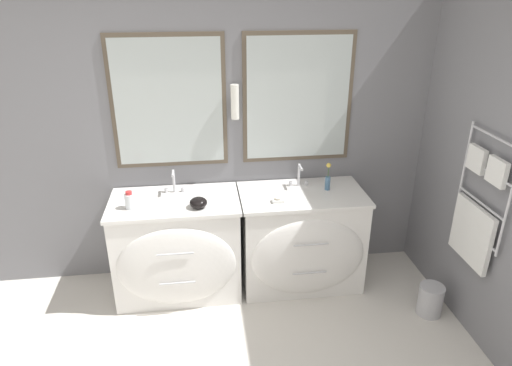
{
  "coord_description": "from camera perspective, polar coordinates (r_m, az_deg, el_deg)",
  "views": [
    {
      "loc": [
        0.02,
        -1.64,
        2.5
      ],
      "look_at": [
        0.43,
        1.45,
        1.12
      ],
      "focal_mm": 32.0,
      "sensor_mm": 36.0,
      "label": 1
    }
  ],
  "objects": [
    {
      "name": "faucet_right",
      "position": [
        3.94,
        5.41,
        0.93
      ],
      "size": [
        0.17,
        0.12,
        0.2
      ],
      "color": "silver",
      "rests_on": "vanity_right"
    },
    {
      "name": "waste_bin",
      "position": [
        4.07,
        20.97,
        -13.41
      ],
      "size": [
        0.2,
        0.2,
        0.26
      ],
      "color": "#B7B7BC",
      "rests_on": "ground_plane"
    },
    {
      "name": "vanity_right",
      "position": [
        4.02,
        5.7,
        -7.06
      ],
      "size": [
        1.06,
        0.68,
        0.87
      ],
      "color": "white",
      "rests_on": "ground_plane"
    },
    {
      "name": "vanity_left",
      "position": [
        3.94,
        -9.78,
        -8.02
      ],
      "size": [
        1.06,
        0.68,
        0.87
      ],
      "color": "white",
      "rests_on": "ground_plane"
    },
    {
      "name": "wall_right",
      "position": [
        3.48,
        28.69,
        0.63
      ],
      "size": [
        0.13,
        4.1,
        2.6
      ],
      "color": "slate",
      "rests_on": "ground_plane"
    },
    {
      "name": "wall_back",
      "position": [
        3.92,
        -7.23,
        6.11
      ],
      "size": [
        5.63,
        0.15,
        2.6
      ],
      "color": "slate",
      "rests_on": "ground_plane"
    },
    {
      "name": "amenity_bowl",
      "position": [
        3.6,
        -7.21,
        -2.45
      ],
      "size": [
        0.14,
        0.14,
        0.08
      ],
      "color": "black",
      "rests_on": "vanity_left"
    },
    {
      "name": "soap_dish",
      "position": [
        3.67,
        2.75,
        -2.17
      ],
      "size": [
        0.09,
        0.07,
        0.04
      ],
      "color": "white",
      "rests_on": "vanity_right"
    },
    {
      "name": "toiletry_bottle",
      "position": [
        3.68,
        -15.52,
        -2.15
      ],
      "size": [
        0.07,
        0.07,
        0.15
      ],
      "color": "silver",
      "rests_on": "vanity_left"
    },
    {
      "name": "faucet_left",
      "position": [
        3.86,
        -10.24,
        0.12
      ],
      "size": [
        0.17,
        0.12,
        0.2
      ],
      "color": "silver",
      "rests_on": "vanity_left"
    },
    {
      "name": "flower_vase",
      "position": [
        3.9,
        8.96,
        0.46
      ],
      "size": [
        0.04,
        0.04,
        0.24
      ],
      "color": "teal",
      "rests_on": "vanity_right"
    }
  ]
}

